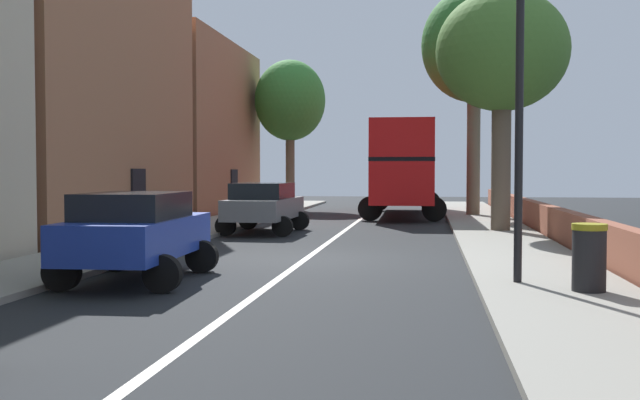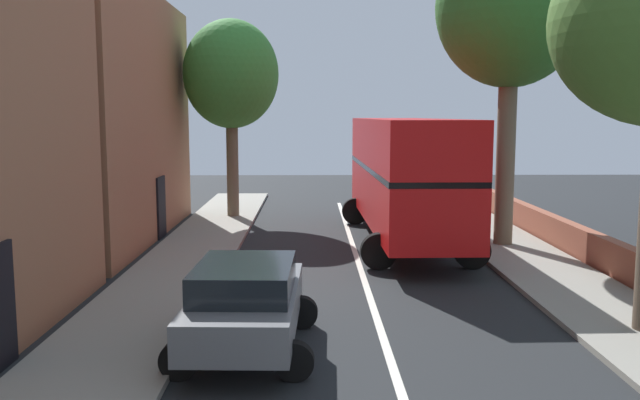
# 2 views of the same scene
# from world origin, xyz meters

# --- Properties ---
(double_decker_bus) EXTENTS (3.70, 11.29, 4.06)m
(double_decker_bus) POSITION_xyz_m (1.70, 17.00, 2.36)
(double_decker_bus) COLOR red
(double_decker_bus) RESTS_ON ground
(parked_car_grey_left_0) EXTENTS (2.55, 4.29, 1.64)m
(parked_car_grey_left_0) POSITION_xyz_m (-2.50, 6.78, 0.94)
(parked_car_grey_left_0) COLOR slate
(parked_car_grey_left_0) RESTS_ON ground
(street_tree_right_3) EXTENTS (4.57, 4.57, 9.86)m
(street_tree_right_3) POSITION_xyz_m (4.76, 16.18, 7.41)
(street_tree_right_3) COLOR brown
(street_tree_right_3) RESTS_ON sidewalk_right
(street_tree_left_4) EXTENTS (3.78, 3.78, 7.83)m
(street_tree_left_4) POSITION_xyz_m (-4.51, 22.26, 5.74)
(street_tree_left_4) COLOR brown
(street_tree_left_4) RESTS_ON sidewalk_left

